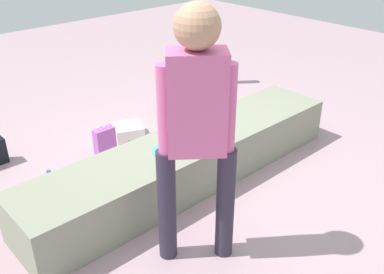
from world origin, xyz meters
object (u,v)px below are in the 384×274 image
Objects in this scene: child_seated at (190,116)px; water_bottle_far_side at (51,183)px; cake_plate at (166,149)px; cake_box_white at (128,131)px; gift_bag at (105,144)px; handbag_brown_canvas at (173,105)px; water_bottle_near_gift at (131,151)px; adult_standing at (197,120)px; party_cup_red at (188,126)px.

water_bottle_far_side is (-0.97, 0.60, -0.51)m from child_seated.
cake_box_white is at bearing 71.50° from cake_plate.
water_bottle_far_side is 0.81× the size of cake_box_white.
water_bottle_far_side reaches higher than cake_box_white.
handbag_brown_canvas is at bearing 18.00° from gift_bag.
water_bottle_near_gift is at bearing -150.71° from handbag_brown_canvas.
adult_standing reaches higher than handbag_brown_canvas.
adult_standing reaches higher than child_seated.
gift_bag is 3.79× the size of party_cup_red.
gift_bag reaches higher than cake_box_white.
gift_bag reaches higher than water_bottle_far_side.
handbag_brown_canvas is at bearing 53.90° from adult_standing.
water_bottle_near_gift reaches higher than cake_box_white.
water_bottle_near_gift is at bearing -173.06° from party_cup_red.
gift_bag is 0.67m from water_bottle_far_side.
cake_plate is at bearing -175.96° from child_seated.
adult_standing is at bearing -72.59° from water_bottle_far_side.
gift_bag is at bearing -162.00° from handbag_brown_canvas.
cake_box_white is at bearing 28.99° from gift_bag.
cake_box_white is 0.71m from handbag_brown_canvas.
gift_bag is at bearing 133.16° from water_bottle_near_gift.
party_cup_red is at bearing -28.81° from cake_box_white.
party_cup_red is (1.59, 0.12, -0.06)m from water_bottle_far_side.
cake_plate reaches higher than water_bottle_near_gift.
water_bottle_far_side is (-0.80, -0.02, 0.01)m from water_bottle_near_gift.
child_seated is 0.83m from water_bottle_near_gift.
party_cup_red is (0.90, 0.74, -0.37)m from cake_plate.
cake_plate is at bearing -131.70° from handbag_brown_canvas.
gift_bag is (-0.06, 0.82, -0.26)m from cake_plate.
child_seated is 5.24× the size of party_cup_red.
adult_standing reaches higher than gift_bag.
adult_standing is 7.23× the size of water_bottle_far_side.
child_seated is 1.38× the size of gift_bag.
water_bottle_far_side is (-0.70, 0.62, -0.31)m from cake_plate.
handbag_brown_canvas is (1.75, 0.55, 0.00)m from water_bottle_far_side.
adult_standing is 1.64m from water_bottle_near_gift.
gift_bag is at bearing 16.86° from water_bottle_far_side.
gift_bag is 1.06× the size of handbag_brown_canvas.
child_seated is at bearing 50.58° from adult_standing.
cake_plate is 2.43× the size of party_cup_red.
cake_box_white is at bearing 69.36° from adult_standing.
party_cup_red is (1.19, 1.41, -0.95)m from adult_standing.
gift_bag reaches higher than party_cup_red.
water_bottle_near_gift reaches higher than party_cup_red.
adult_standing is 1.62m from water_bottle_far_side.
water_bottle_near_gift is 0.47m from cake_box_white.
water_bottle_near_gift is at bearing 81.11° from cake_plate.
handbag_brown_canvas is at bearing 70.73° from party_cup_red.
child_seated reaches higher than gift_bag.
cake_box_white is (0.41, 0.23, -0.09)m from gift_bag.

